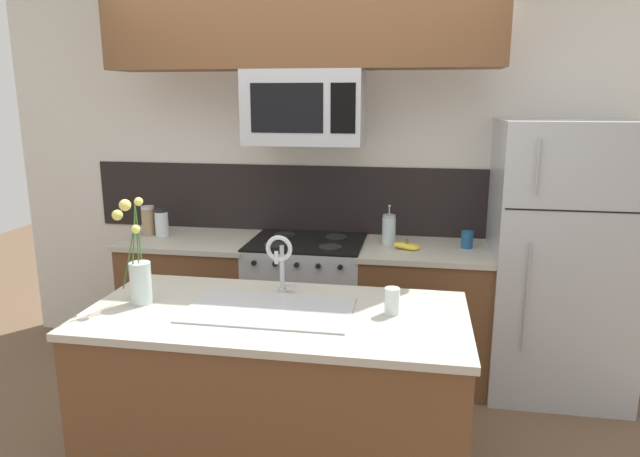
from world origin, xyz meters
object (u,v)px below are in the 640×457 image
stove_range (307,306)px  french_press (389,230)px  microwave (305,108)px  refrigerator (560,260)px  drinking_glass (392,301)px  flower_vase (139,275)px  sink_faucet (280,256)px  storage_jar_medium (162,223)px  banana_bunch (407,246)px  coffee_tin (467,240)px  storage_jar_tall (148,221)px

stove_range → french_press: bearing=6.3°
microwave → refrigerator: bearing=1.4°
microwave → drinking_glass: 1.57m
microwave → flower_vase: (-0.55, -1.24, -0.75)m
refrigerator → sink_faucet: bearing=-145.8°
flower_vase → drinking_glass: bearing=3.3°
flower_vase → storage_jar_medium: bearing=110.9°
refrigerator → sink_faucet: (-1.55, -1.05, 0.24)m
microwave → refrigerator: size_ratio=0.43×
stove_range → drinking_glass: (0.63, -1.19, 0.51)m
banana_bunch → coffee_tin: size_ratio=1.73×
microwave → storage_jar_medium: bearing=178.3°
stove_range → storage_jar_medium: storage_jar_medium is taller
drinking_glass → flower_vase: 1.19m
storage_jar_medium → sink_faucet: size_ratio=0.63×
storage_jar_tall → flower_vase: (0.60, -1.29, 0.04)m
stove_range → flower_vase: bearing=-113.6°
microwave → french_press: 0.96m
sink_faucet → flower_vase: 0.67m
stove_range → sink_faucet: sink_faucet is taller
stove_range → storage_jar_medium: bearing=179.5°
storage_jar_medium → coffee_tin: bearing=1.1°
storage_jar_medium → flower_vase: size_ratio=0.38×
microwave → storage_jar_medium: microwave is taller
coffee_tin → french_press: bearing=178.9°
microwave → refrigerator: (1.62, 0.04, -0.93)m
storage_jar_medium → drinking_glass: (1.67, -1.20, -0.04)m
coffee_tin → drinking_glass: bearing=-108.7°
french_press → refrigerator: bearing=-2.1°
stove_range → drinking_glass: bearing=-62.2°
banana_bunch → sink_faucet: bearing=-121.3°
storage_jar_medium → sink_faucet: (1.11, -1.04, 0.10)m
coffee_tin → sink_faucet: (-0.98, -1.08, 0.14)m
sink_faucet → flower_vase: flower_vase is taller
stove_range → french_press: 0.77m
microwave → sink_faucet: bearing=-85.8°
microwave → refrigerator: microwave is taller
storage_jar_tall → coffee_tin: (2.20, 0.02, -0.05)m
stove_range → drinking_glass: drinking_glass is taller
refrigerator → storage_jar_medium: (-2.66, -0.01, 0.14)m
french_press → flower_vase: (-1.10, -1.32, 0.04)m
french_press → sink_faucet: 1.19m
refrigerator → french_press: refrigerator is taller
flower_vase → refrigerator: bearing=30.5°
microwave → banana_bunch: microwave is taller
storage_jar_medium → microwave: bearing=-1.7°
storage_jar_tall → flower_vase: size_ratio=0.41×
drinking_glass → flower_vase: (-1.18, -0.07, 0.08)m
coffee_tin → flower_vase: bearing=-140.7°
microwave → storage_jar_medium: size_ratio=3.86×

